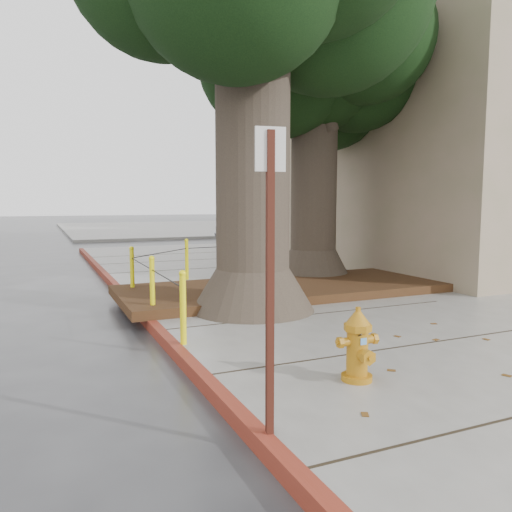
# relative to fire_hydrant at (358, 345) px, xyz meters

# --- Properties ---
(ground) EXTENTS (140.00, 140.00, 0.00)m
(ground) POSITION_rel_fire_hydrant_xyz_m (0.65, 0.75, -0.51)
(ground) COLOR #28282B
(ground) RESTS_ON ground
(sidewalk_far) EXTENTS (16.00, 20.00, 0.15)m
(sidewalk_far) POSITION_rel_fire_hydrant_xyz_m (6.65, 30.75, -0.44)
(sidewalk_far) COLOR slate
(sidewalk_far) RESTS_ON ground
(curb_red) EXTENTS (0.14, 26.00, 0.16)m
(curb_red) POSITION_rel_fire_hydrant_xyz_m (-1.35, 3.25, -0.44)
(curb_red) COLOR maroon
(curb_red) RESTS_ON ground
(planter_bed) EXTENTS (6.40, 2.60, 0.16)m
(planter_bed) POSITION_rel_fire_hydrant_xyz_m (1.55, 4.65, -0.28)
(planter_bed) COLOR black
(planter_bed) RESTS_ON sidewalk_main
(building_corner) EXTENTS (12.00, 13.00, 10.00)m
(building_corner) POSITION_rel_fire_hydrant_xyz_m (10.65, 9.25, 4.49)
(building_corner) COLOR gray
(building_corner) RESTS_ON ground
(building_side_white) EXTENTS (10.00, 10.00, 9.00)m
(building_side_white) POSITION_rel_fire_hydrant_xyz_m (16.65, 26.75, 3.99)
(building_side_white) COLOR silver
(building_side_white) RESTS_ON ground
(building_side_grey) EXTENTS (12.00, 14.00, 12.00)m
(building_side_grey) POSITION_rel_fire_hydrant_xyz_m (22.65, 32.75, 5.49)
(building_side_grey) COLOR slate
(building_side_grey) RESTS_ON ground
(tree_far) EXTENTS (4.50, 3.80, 7.17)m
(tree_far) POSITION_rel_fire_hydrant_xyz_m (3.29, 6.07, 4.50)
(tree_far) COLOR #4C3F33
(tree_far) RESTS_ON sidewalk_main
(bollard_ring) EXTENTS (3.79, 5.39, 0.95)m
(bollard_ring) POSITION_rel_fire_hydrant_xyz_m (-0.21, 5.12, 0.15)
(bollard_ring) COLOR #FFF10E
(bollard_ring) RESTS_ON sidewalk_main
(fire_hydrant) EXTENTS (0.39, 0.35, 0.75)m
(fire_hydrant) POSITION_rel_fire_hydrant_xyz_m (0.00, 0.00, 0.00)
(fire_hydrant) COLOR #B97713
(fire_hydrant) RESTS_ON sidewalk_main
(signpost) EXTENTS (0.23, 0.06, 2.33)m
(signpost) POSITION_rel_fire_hydrant_xyz_m (-1.30, -0.69, 0.95)
(signpost) COLOR #471911
(signpost) RESTS_ON sidewalk_main
(car_silver) EXTENTS (4.05, 1.84, 1.35)m
(car_silver) POSITION_rel_fire_hydrant_xyz_m (6.88, 18.07, 0.16)
(car_silver) COLOR #AEAEB3
(car_silver) RESTS_ON ground
(car_red) EXTENTS (3.34, 1.37, 1.07)m
(car_red) POSITION_rel_fire_hydrant_xyz_m (12.95, 19.26, 0.02)
(car_red) COLOR #9C0E0E
(car_red) RESTS_ON ground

